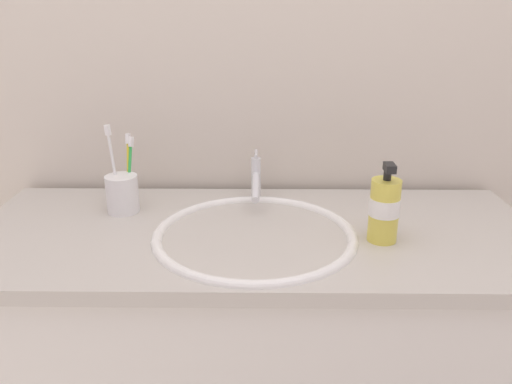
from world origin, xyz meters
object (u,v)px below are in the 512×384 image
Objects in this scene: faucet at (257,180)px; toothbrush_cup at (122,194)px; toothbrush_green at (130,167)px; soap_dispenser at (384,209)px; toothbrush_yellow at (128,165)px; toothbrush_white at (113,162)px.

faucet is 0.33m from toothbrush_cup.
toothbrush_green is 0.60m from soap_dispenser.
toothbrush_yellow is at bearing 161.84° from soap_dispenser.
toothbrush_white is at bearing 164.96° from soap_dispenser.
toothbrush_green reaches higher than faucet.
toothbrush_white reaches higher than faucet.
toothbrush_yellow reaches higher than faucet.
toothbrush_white is (-0.34, -0.06, 0.07)m from faucet.
toothbrush_green is at bearing -49.86° from toothbrush_yellow.
toothbrush_yellow reaches higher than soap_dispenser.
toothbrush_yellow is at bearing 75.30° from toothbrush_cup.
toothbrush_cup is at bearing -30.56° from toothbrush_white.
toothbrush_green is at bearing 162.17° from soap_dispenser.
toothbrush_white is at bearing -136.37° from toothbrush_yellow.
soap_dispenser is (0.57, -0.18, -0.03)m from toothbrush_green.
faucet is at bearing 139.97° from soap_dispenser.
toothbrush_white is at bearing -169.71° from faucet.
toothbrush_yellow reaches higher than toothbrush_green.
faucet is 0.32m from toothbrush_yellow.
toothbrush_white reaches higher than soap_dispenser.
toothbrush_green is 0.01m from toothbrush_yellow.
toothbrush_cup is at bearing -167.30° from faucet.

